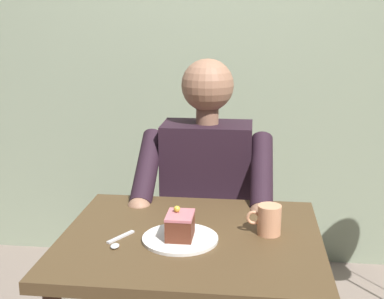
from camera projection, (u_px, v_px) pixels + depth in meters
cafe_rear_panel at (223, 1)px, 2.87m from camera, size 6.40×0.12×3.00m
dining_table at (191, 270)px, 1.65m from camera, size 0.80×0.69×0.76m
chair at (208, 231)px, 2.31m from camera, size 0.42×0.42×0.90m
seated_person at (205, 211)px, 2.10m from camera, size 0.53×0.58×1.26m
dessert_plate at (180, 239)px, 1.59m from camera, size 0.23×0.23×0.01m
cake_slice at (180, 225)px, 1.58m from camera, size 0.08×0.11×0.09m
coffee_cup at (269, 219)px, 1.62m from camera, size 0.11×0.07×0.09m
dessert_spoon at (118, 242)px, 1.57m from camera, size 0.07×0.14×0.01m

